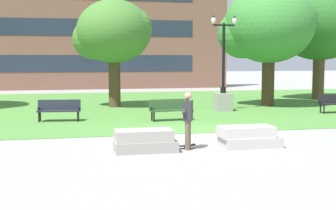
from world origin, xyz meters
name	(u,v)px	position (x,y,z in m)	size (l,w,h in m)	color
ground_plane	(184,134)	(0.00, 0.00, 0.00)	(140.00, 140.00, 0.00)	gray
grass_lawn	(140,105)	(0.00, 10.00, 0.01)	(40.00, 20.00, 0.02)	#4C8438
concrete_block_center	(145,141)	(-1.87, -2.76, 0.31)	(1.80, 0.90, 0.64)	#9E9991
concrete_block_left	(248,137)	(1.33, -2.75, 0.31)	(1.87, 0.90, 0.64)	#BCB7B2
person_skateboarder	(188,117)	(-0.57, -2.73, 0.97)	(0.49, 0.54, 1.71)	brown
skateboard	(179,146)	(-0.82, -2.61, 0.09)	(1.02, 0.26, 0.14)	black
park_bench_near_left	(336,102)	(8.83, 4.49, 0.54)	(1.80, 0.54, 0.90)	black
park_bench_near_right	(170,108)	(0.28, 3.51, 0.54)	(1.84, 0.71, 0.90)	#284723
park_bench_far_left	(59,109)	(-4.38, 4.31, 0.54)	(1.84, 0.71, 0.90)	#1E232D
lamp_post_right	(223,91)	(3.70, 6.48, 1.00)	(1.32, 0.80, 4.80)	gray
tree_near_left	(113,33)	(-1.53, 9.54, 4.04)	(4.23, 4.03, 5.81)	#4C3823
tree_far_left	(268,26)	(6.84, 8.19, 4.43)	(5.19, 4.94, 6.59)	#42301E
tree_near_right	(319,22)	(11.73, 11.35, 4.96)	(6.18, 5.89, 7.52)	brown
building_facade_distant	(81,22)	(-2.72, 24.50, 5.65)	(25.55, 1.03, 11.30)	brown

